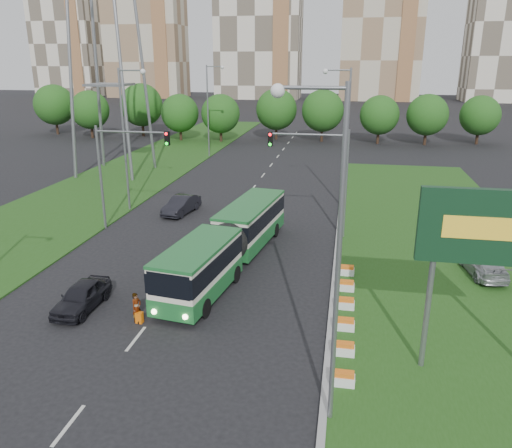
% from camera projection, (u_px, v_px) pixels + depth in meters
% --- Properties ---
extents(ground, '(360.00, 360.00, 0.00)m').
position_uv_depth(ground, '(227.00, 289.00, 28.76)').
color(ground, black).
rests_on(ground, ground).
extents(grass_median, '(14.00, 60.00, 0.15)m').
position_uv_depth(grass_median, '(440.00, 253.00, 33.96)').
color(grass_median, '#214A15').
rests_on(grass_median, ground).
extents(median_kerb, '(0.30, 60.00, 0.18)m').
position_uv_depth(median_kerb, '(337.00, 246.00, 35.16)').
color(median_kerb, gray).
rests_on(median_kerb, ground).
extents(left_verge, '(12.00, 110.00, 0.10)m').
position_uv_depth(left_verge, '(122.00, 179.00, 55.20)').
color(left_verge, '#214A15').
rests_on(left_verge, ground).
extents(lane_markings, '(0.20, 100.00, 0.01)m').
position_uv_depth(lane_markings, '(246.00, 198.00, 47.95)').
color(lane_markings, beige).
rests_on(lane_markings, ground).
extents(flower_planters, '(1.10, 11.50, 0.60)m').
position_uv_depth(flower_planters, '(344.00, 313.00, 25.12)').
color(flower_planters, white).
rests_on(flower_planters, grass_median).
extents(billboard, '(6.00, 0.37, 8.00)m').
position_uv_depth(billboard, '(498.00, 236.00, 19.11)').
color(billboard, gray).
rests_on(billboard, ground).
extents(traffic_mast_median, '(5.76, 0.32, 8.00)m').
position_uv_depth(traffic_mast_median, '(324.00, 167.00, 35.60)').
color(traffic_mast_median, gray).
rests_on(traffic_mast_median, ground).
extents(traffic_mast_left, '(5.76, 0.32, 8.00)m').
position_uv_depth(traffic_mast_left, '(119.00, 162.00, 37.28)').
color(traffic_mast_left, gray).
rests_on(traffic_mast_left, ground).
extents(street_lamps, '(36.00, 60.00, 12.00)m').
position_uv_depth(street_lamps, '(218.00, 154.00, 36.74)').
color(street_lamps, gray).
rests_on(street_lamps, ground).
extents(tree_line, '(120.00, 8.00, 9.00)m').
position_uv_depth(tree_line, '(373.00, 115.00, 77.00)').
color(tree_line, '#1E5115').
rests_on(tree_line, ground).
extents(apartment_tower_west, '(26.00, 15.00, 48.00)m').
position_uv_depth(apartment_tower_west, '(145.00, 25.00, 172.57)').
color(apartment_tower_west, beige).
rests_on(apartment_tower_west, ground).
extents(apartment_tower_cwest, '(28.00, 15.00, 52.00)m').
position_uv_depth(apartment_tower_cwest, '(259.00, 18.00, 165.05)').
color(apartment_tower_cwest, silver).
rests_on(apartment_tower_cwest, ground).
extents(apartment_tower_ceast, '(25.00, 15.00, 50.00)m').
position_uv_depth(apartment_tower_ceast, '(383.00, 19.00, 158.46)').
color(apartment_tower_ceast, beige).
rests_on(apartment_tower_ceast, ground).
extents(midrise_west, '(22.00, 14.00, 36.00)m').
position_uv_depth(midrise_west, '(68.00, 44.00, 179.62)').
color(midrise_west, silver).
rests_on(midrise_west, ground).
extents(articulated_bus, '(2.57, 16.51, 2.72)m').
position_uv_depth(articulated_bus, '(229.00, 241.00, 31.59)').
color(articulated_bus, silver).
rests_on(articulated_bus, ground).
extents(car_left_near, '(1.75, 4.24, 1.44)m').
position_uv_depth(car_left_near, '(82.00, 296.00, 26.32)').
color(car_left_near, black).
rests_on(car_left_near, ground).
extents(car_left_far, '(2.34, 4.78, 1.51)m').
position_uv_depth(car_left_far, '(181.00, 205.00, 42.79)').
color(car_left_far, black).
rests_on(car_left_far, ground).
extents(car_median, '(2.42, 4.76, 1.32)m').
position_uv_depth(car_median, '(483.00, 264.00, 30.21)').
color(car_median, '#9A9DA2').
rests_on(car_median, grass_median).
extents(pedestrian, '(0.55, 0.66, 1.56)m').
position_uv_depth(pedestrian, '(137.00, 307.00, 25.02)').
color(pedestrian, gray).
rests_on(pedestrian, ground).
extents(shopping_trolley, '(0.34, 0.36, 0.58)m').
position_uv_depth(shopping_trolley, '(139.00, 318.00, 25.02)').
color(shopping_trolley, orange).
rests_on(shopping_trolley, ground).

